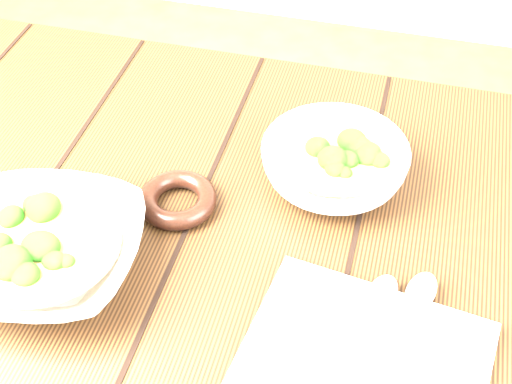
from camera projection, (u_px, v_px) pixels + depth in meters
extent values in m
cube|color=#301E0D|center=(198.00, 257.00, 0.86)|extent=(1.20, 0.80, 0.04)
cube|color=#301E0D|center=(7.00, 200.00, 1.45)|extent=(0.07, 0.07, 0.71)
imported|color=silver|center=(45.00, 253.00, 0.80)|extent=(0.24, 0.24, 0.05)
cylinder|color=olive|center=(42.00, 243.00, 0.79)|extent=(0.18, 0.18, 0.00)
ellipsoid|color=#347A1B|center=(61.00, 238.00, 0.79)|extent=(0.03, 0.03, 0.03)
ellipsoid|color=#347A1B|center=(65.00, 219.00, 0.81)|extent=(0.03, 0.03, 0.03)
ellipsoid|color=#347A1B|center=(38.00, 207.00, 0.82)|extent=(0.03, 0.03, 0.03)
ellipsoid|color=#347A1B|center=(21.00, 232.00, 0.79)|extent=(0.03, 0.03, 0.03)
ellipsoid|color=#347A1B|center=(3.00, 253.00, 0.77)|extent=(0.03, 0.03, 0.03)
ellipsoid|color=#347A1B|center=(20.00, 278.00, 0.75)|extent=(0.03, 0.03, 0.03)
ellipsoid|color=#347A1B|center=(55.00, 255.00, 0.77)|extent=(0.03, 0.03, 0.03)
imported|color=silver|center=(334.00, 165.00, 0.90)|extent=(0.21, 0.21, 0.06)
cylinder|color=olive|center=(335.00, 154.00, 0.89)|extent=(0.15, 0.15, 0.00)
ellipsoid|color=#347A1B|center=(350.00, 150.00, 0.88)|extent=(0.03, 0.03, 0.03)
ellipsoid|color=#347A1B|center=(345.00, 136.00, 0.90)|extent=(0.03, 0.03, 0.03)
ellipsoid|color=#347A1B|center=(315.00, 132.00, 0.91)|extent=(0.03, 0.03, 0.03)
ellipsoid|color=#347A1B|center=(318.00, 151.00, 0.88)|extent=(0.03, 0.03, 0.03)
ellipsoid|color=#347A1B|center=(324.00, 168.00, 0.86)|extent=(0.03, 0.03, 0.03)
ellipsoid|color=#347A1B|center=(359.00, 173.00, 0.86)|extent=(0.03, 0.03, 0.03)
torus|color=black|center=(178.00, 200.00, 0.88)|extent=(0.10, 0.10, 0.02)
cube|color=beige|center=(363.00, 365.00, 0.72)|extent=(0.27, 0.23, 0.01)
cylinder|color=#B4AF9F|center=(348.00, 360.00, 0.71)|extent=(0.04, 0.15, 0.01)
ellipsoid|color=#B4AF9F|center=(381.00, 294.00, 0.77)|extent=(0.04, 0.06, 0.01)
cylinder|color=#B4AF9F|center=(390.00, 356.00, 0.72)|extent=(0.05, 0.15, 0.01)
ellipsoid|color=#B4AF9F|center=(421.00, 291.00, 0.78)|extent=(0.05, 0.06, 0.01)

